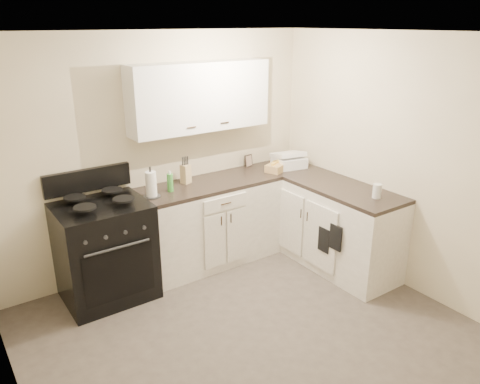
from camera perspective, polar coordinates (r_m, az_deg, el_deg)
floor at (r=4.18m, az=2.57°, el=-17.92°), size 3.60×3.60×0.00m
ceiling at (r=3.30m, az=3.28°, el=18.76°), size 3.60×3.60×0.00m
wall_back at (r=5.02m, az=-9.77°, el=4.51°), size 3.60×0.00×3.60m
wall_right at (r=4.81m, az=20.16°, el=2.86°), size 0.00×3.60×3.60m
wall_left at (r=2.93m, az=-26.71°, el=-9.20°), size 0.00×3.60×3.60m
base_cabinets_back at (r=5.23m, az=-3.62°, el=-3.92°), size 1.55×0.60×0.90m
base_cabinets_right at (r=5.37m, az=9.93°, el=-3.52°), size 0.60×1.90×0.90m
countertop_back at (r=5.06m, az=-3.73°, el=0.95°), size 1.55×0.60×0.04m
countertop_right at (r=5.20m, az=10.24°, el=1.23°), size 0.60×1.90×0.04m
upper_cabinets at (r=4.96m, az=-4.90°, el=11.52°), size 1.55×0.30×0.70m
stove at (r=4.76m, az=-16.13°, el=-7.17°), size 0.84×0.72×1.02m
knife_block at (r=5.02m, az=-6.64°, el=2.19°), size 0.12×0.11×0.20m
paper_towel at (r=4.67m, az=-10.78°, el=0.91°), size 0.11×0.11×0.26m
soap_bottle at (r=4.80m, az=-8.52°, el=1.13°), size 0.08×0.08×0.19m
picture_frame at (r=5.59m, az=1.05°, el=3.84°), size 0.12×0.05×0.14m
wicker_basket at (r=5.43m, az=4.48°, el=3.00°), size 0.30×0.26×0.09m
countertop_grill at (r=5.60m, az=5.99°, el=3.67°), size 0.39×0.37×0.12m
glass_jar at (r=4.77m, az=16.36°, el=0.13°), size 0.09×0.09×0.14m
oven_mitt_near at (r=4.80m, az=11.57°, el=-5.46°), size 0.02×0.15×0.26m
oven_mitt_far at (r=4.93m, az=10.20°, el=-5.78°), size 0.02×0.15×0.26m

